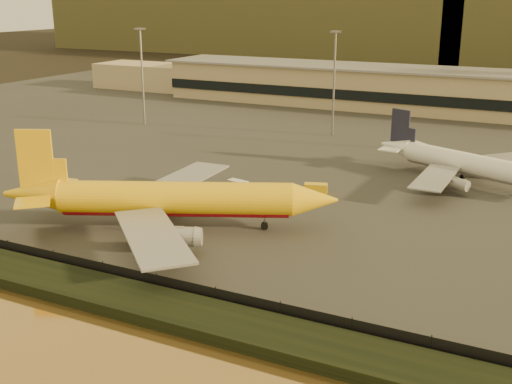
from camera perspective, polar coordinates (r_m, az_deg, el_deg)
ground at (r=88.71m, az=-4.99°, el=-5.40°), size 900.00×900.00×0.00m
embankment at (r=75.80m, az=-11.78°, el=-9.23°), size 320.00×7.00×1.40m
tarmac at (r=173.52m, az=11.61°, el=5.56°), size 320.00×220.00×0.20m
perimeter_fence at (r=78.38m, az=-10.00°, el=-7.72°), size 300.00×0.05×2.20m
terminal_building at (r=205.40m, az=10.05°, el=9.15°), size 202.00×25.00×12.60m
apron_light_masts at (r=148.45m, az=15.54°, el=9.49°), size 152.20×12.20×25.40m
dhl_cargo_jet at (r=96.29m, az=-7.66°, el=-0.69°), size 47.59×45.09×14.98m
white_narrowbody_jet at (r=125.39m, az=18.44°, el=2.32°), size 39.10×36.92×11.75m
gse_vehicle_yellow at (r=113.70m, az=5.34°, el=0.30°), size 4.37×2.91×1.81m
gse_vehicle_white at (r=115.65m, az=-1.65°, el=0.63°), size 4.05×2.50×1.69m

